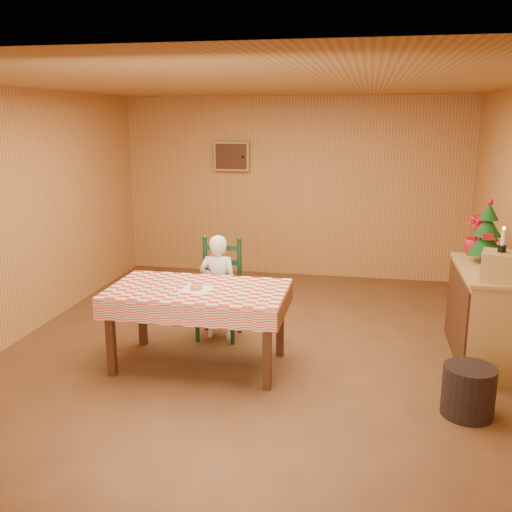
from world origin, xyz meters
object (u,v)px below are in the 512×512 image
Objects in this scene: dining_table at (198,296)px; christmas_tree at (487,234)px; storage_bin at (468,391)px; crate at (500,266)px; ladder_chair at (220,291)px; seated_child at (218,287)px; shelf_unit at (484,315)px.

dining_table is 2.85m from christmas_tree.
dining_table reaches higher than storage_bin.
christmas_tree is at bearing 90.00° from crate.
ladder_chair is 0.08m from seated_child.
shelf_unit is 0.71m from crate.
christmas_tree reaches higher than storage_bin.
crate is 0.67m from christmas_tree.
christmas_tree reaches higher than crate.
ladder_chair is at bearing -178.01° from christmas_tree.
ladder_chair is 2.66m from shelf_unit.
seated_child is 2.75× the size of storage_bin.
ladder_chair is at bearing 151.52° from storage_bin.
crate is 0.48× the size of christmas_tree.
christmas_tree reaches higher than seated_child.
shelf_unit is 3.03× the size of storage_bin.
dining_table is 1.47× the size of seated_child.
seated_child is 2.74m from christmas_tree.
christmas_tree is 1.51× the size of storage_bin.
dining_table is 2.46m from storage_bin.
seated_child is at bearing 152.60° from storage_bin.
dining_table is at bearing -166.65° from shelf_unit.
dining_table is 2.74m from shelf_unit.
ladder_chair is at bearing -90.00° from seated_child.
shelf_unit is 0.79m from christmas_tree.
shelf_unit is at bearing 177.84° from seated_child.
christmas_tree is at bearing -176.79° from seated_child.
christmas_tree is (0.01, 0.25, 0.74)m from shelf_unit.
crate is at bearing -11.82° from ladder_chair.
shelf_unit reaches higher than dining_table.
crate is at bearing 67.43° from storage_bin.
seated_child is 2.68m from storage_bin.
seated_child is 1.81× the size of christmas_tree.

